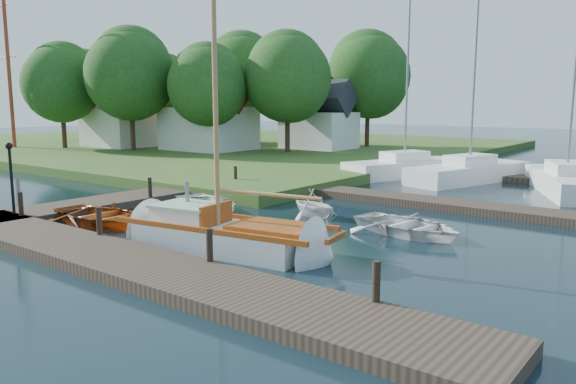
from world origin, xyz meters
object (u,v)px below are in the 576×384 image
Objects in this scene: mooring_post_4 at (150,187)px; house_c at (319,121)px; mooring_post_0 at (21,204)px; marina_boat_2 at (566,180)px; mooring_post_3 at (376,281)px; radio_mast at (7,51)px; tree_2 at (208,85)px; tree_0 at (62,83)px; tree_1 at (131,74)px; marina_boat_0 at (404,166)px; tree_5 at (163,87)px; tender_b at (314,202)px; tender_a at (207,202)px; mooring_post_1 at (99,221)px; mooring_post_5 at (235,175)px; dinghy at (101,213)px; mooring_post_2 at (210,245)px; house_a at (209,117)px; marina_boat_1 at (469,171)px; tree_3 at (288,77)px; sailboat at (229,238)px; tree_7 at (369,75)px; tender_c at (408,222)px; house_b at (122,118)px; lamp_post at (11,168)px; tree_4 at (243,75)px.

house_c is at bearing 107.65° from mooring_post_4.
house_c reaches higher than mooring_post_0.
house_c is at bearing 41.51° from marina_boat_2.
mooring_post_3 is 42.69m from radio_mast.
tree_2 is (-4.00, -7.95, 2.67)m from house_c.
tree_1 is (6.00, 2.00, 0.56)m from tree_0.
tree_5 is at bearing 99.41° from marina_boat_0.
tender_b reaches higher than mooring_post_3.
tender_a is 0.26× the size of radio_mast.
mooring_post_5 is (-4.00, 10.00, 0.00)m from mooring_post_1.
dinghy reaches higher than tender_a.
mooring_post_2 is 0.38× the size of tender_b.
mooring_post_1 is 24.67m from tree_2.
house_a is 8.49m from house_c.
house_a is (-25.53, 2.54, 2.39)m from marina_boat_2.
mooring_post_1 is 19.67m from marina_boat_1.
tree_0 is at bearing -153.43° from tree_3.
sailboat is 1.07× the size of tree_1.
mooring_post_4 is 0.05× the size of radio_mast.
mooring_post_3 is 0.20× the size of dinghy.
tender_b is 0.22× the size of tree_7.
tender_c is 13.00m from marina_boat_1.
house_c is 0.67× the size of tree_2.
tree_1 is 1.18× the size of tree_2.
tender_b is 0.18× the size of marina_boat_0.
tree_7 is (16.00, 12.05, 3.43)m from house_b.
house_b is (-28.39, 17.18, 2.43)m from sailboat.
tree_5 is (-10.00, 4.05, 2.46)m from house_a.
mooring_post_1 is 1.00× the size of mooring_post_2.
tree_7 reaches higher than tree_3.
lamp_post reaches higher than mooring_post_5.
sailboat is 1.70× the size of house_b.
radio_mast reaches higher than tree_1.
tree_0 is 1.06× the size of tree_2.
mooring_post_0 is 34.00m from tree_5.
house_a reaches higher than mooring_post_5.
marina_boat_2 reaches higher than tree_2.
mooring_post_1 is at bearing -42.86° from tree_5.
mooring_post_5 reaches higher than tender_a.
radio_mast reaches higher than tender_c.
tree_0 is 0.55× the size of radio_mast.
mooring_post_4 is at bearing -90.00° from mooring_post_5.
dinghy is 26.97m from house_c.
mooring_post_3 and mooring_post_5 have the same top height.
mooring_post_3 is 39.32m from tree_0.
dinghy is at bearing -53.94° from tree_2.
tree_4 is (6.00, 8.05, 3.60)m from house_b.
dinghy is 10.08m from tender_c.
tree_4 is 10.77m from tree_7.
mooring_post_0 is 24.54m from house_a.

